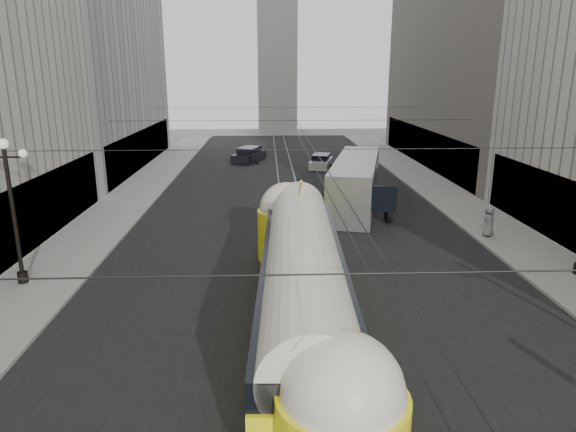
{
  "coord_description": "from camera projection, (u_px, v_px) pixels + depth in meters",
  "views": [
    {
      "loc": [
        -1.73,
        -3.59,
        9.08
      ],
      "look_at": [
        -0.92,
        16.07,
        3.62
      ],
      "focal_mm": 32.0,
      "sensor_mm": 36.0,
      "label": 1
    }
  ],
  "objects": [
    {
      "name": "rail_right",
      "position": [
        302.0,
        203.0,
        37.27
      ],
      "size": [
        0.12,
        85.0,
        0.04
      ],
      "primitive_type": "cube",
      "color": "gray",
      "rests_on": "ground"
    },
    {
      "name": "rail_left",
      "position": [
        281.0,
        204.0,
        37.21
      ],
      "size": [
        0.12,
        85.0,
        0.04
      ],
      "primitive_type": "cube",
      "color": "gray",
      "rests_on": "ground"
    },
    {
      "name": "sedan_dark_far",
      "position": [
        249.0,
        155.0,
        54.79
      ],
      "size": [
        3.7,
        5.36,
        1.56
      ],
      "color": "black",
      "rests_on": "ground"
    },
    {
      "name": "lamppost_left_mid",
      "position": [
        12.0,
        204.0,
        21.79
      ],
      "size": [
        1.86,
        0.44,
        6.37
      ],
      "color": "black",
      "rests_on": "sidewalk_left"
    },
    {
      "name": "sidewalk_right",
      "position": [
        439.0,
        190.0,
        41.06
      ],
      "size": [
        4.0,
        72.0,
        0.15
      ],
      "primitive_type": "cube",
      "color": "gray",
      "rests_on": "ground"
    },
    {
      "name": "pedestrian_sidewalk_right",
      "position": [
        489.0,
        221.0,
        29.02
      ],
      "size": [
        0.99,
        0.79,
        1.76
      ],
      "primitive_type": "imported",
      "rotation": [
        0.0,
        0.0,
        3.49
      ],
      "color": "gray",
      "rests_on": "sidewalk_right"
    },
    {
      "name": "distant_tower",
      "position": [
        277.0,
        34.0,
        78.97
      ],
      "size": [
        6.0,
        6.0,
        31.36
      ],
      "color": "#B2AFA8",
      "rests_on": "ground"
    },
    {
      "name": "sedan_white_far",
      "position": [
        321.0,
        162.0,
        51.13
      ],
      "size": [
        2.82,
        4.69,
        1.38
      ],
      "color": "white",
      "rests_on": "ground"
    },
    {
      "name": "building_left_far",
      "position": [
        69.0,
        15.0,
        47.55
      ],
      "size": [
        12.6,
        28.6,
        28.6
      ],
      "color": "#999999",
      "rests_on": "ground"
    },
    {
      "name": "road",
      "position": [
        291.0,
        203.0,
        37.24
      ],
      "size": [
        20.0,
        85.0,
        0.02
      ],
      "primitive_type": "cube",
      "color": "black",
      "rests_on": "ground"
    },
    {
      "name": "catenary",
      "position": [
        294.0,
        123.0,
        34.7
      ],
      "size": [
        25.0,
        72.0,
        0.23
      ],
      "color": "black",
      "rests_on": "ground"
    },
    {
      "name": "city_bus",
      "position": [
        356.0,
        180.0,
        36.13
      ],
      "size": [
        5.79,
        13.6,
        3.35
      ],
      "color": "gray",
      "rests_on": "ground"
    },
    {
      "name": "streetcar",
      "position": [
        303.0,
        281.0,
        18.3
      ],
      "size": [
        3.51,
        18.2,
        3.99
      ],
      "color": "#FFF716",
      "rests_on": "ground"
    },
    {
      "name": "sidewalk_left",
      "position": [
        136.0,
        193.0,
        40.12
      ],
      "size": [
        4.0,
        72.0,
        0.15
      ],
      "primitive_type": "cube",
      "color": "gray",
      "rests_on": "ground"
    }
  ]
}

